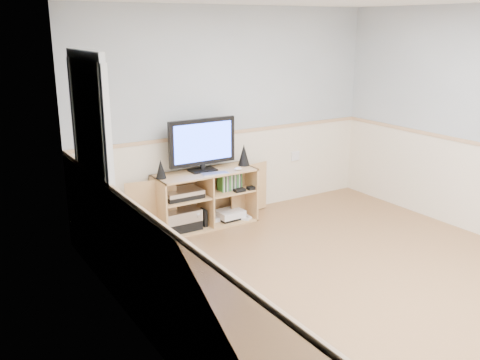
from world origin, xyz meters
name	(u,v)px	position (x,y,z in m)	size (l,w,h in m)	color
room	(348,151)	(-0.06, 0.12, 1.22)	(4.04, 4.54, 2.54)	tan
media_cabinet	(203,197)	(-0.49, 2.05, 0.33)	(1.87, 0.45, 0.65)	tan
monitor	(202,143)	(-0.49, 2.04, 0.98)	(0.83, 0.18, 0.61)	black
speaker_left	(161,169)	(-1.02, 2.02, 0.76)	(0.11, 0.11, 0.21)	black
speaker_right	(244,155)	(0.06, 2.02, 0.78)	(0.14, 0.14, 0.26)	black
keyboard	(215,173)	(-0.43, 1.86, 0.66)	(0.30, 0.12, 0.01)	silver
mouse	(238,169)	(-0.13, 1.86, 0.67)	(0.10, 0.06, 0.04)	white
av_components	(181,212)	(-0.81, 1.99, 0.22)	(0.52, 0.32, 0.47)	black
game_consoles	(229,215)	(-0.18, 1.98, 0.07)	(0.45, 0.30, 0.11)	white
game_cases	(230,182)	(-0.17, 1.98, 0.48)	(0.27, 0.14, 0.19)	#3F8C3F
wall_outlet	(295,156)	(1.00, 2.23, 0.60)	(0.12, 0.03, 0.12)	white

